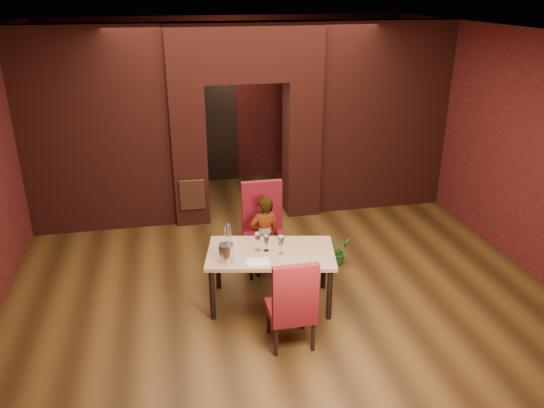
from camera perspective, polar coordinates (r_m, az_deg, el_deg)
The scene contains 24 objects.
floor at distance 7.53m, azimuth -0.17°, elevation -7.04°, with size 8.00×8.00×0.00m, color #4A3012.
ceiling at distance 6.58m, azimuth -0.20°, elevation 18.03°, with size 7.00×8.00×0.04m, color silver.
wall_back at distance 10.71m, azimuth -4.55°, elevation 11.03°, with size 7.00×0.04×3.20m, color maroon.
wall_front at distance 3.47m, azimuth 13.70°, elevation -15.68°, with size 7.00×0.04×3.20m, color maroon.
wall_right at distance 8.30m, azimuth 24.36°, elevation 5.72°, with size 0.04×8.00×3.20m, color maroon.
pillar_left at distance 8.81m, azimuth -8.91°, elevation 5.30°, with size 0.55×0.55×2.30m, color maroon.
pillar_right at distance 9.09m, azimuth 3.19°, elevation 6.07°, with size 0.55×0.55×2.30m, color maroon.
lintel at distance 8.58m, azimuth -2.98°, elevation 16.01°, with size 2.45×0.55×0.90m, color maroon.
wing_wall_left at distance 8.75m, azimuth -18.42°, elevation 7.36°, with size 2.27×0.35×3.20m, color maroon.
wing_wall_right at distance 9.43m, azimuth 11.68°, elevation 9.07°, with size 2.27×0.35×3.20m, color maroon.
vent_panel at distance 8.73m, azimuth -8.56°, elevation 0.97°, with size 0.40×0.03×0.50m, color #A3562F.
rear_door at distance 10.74m, azimuth -6.55°, elevation 7.96°, with size 0.90×0.08×2.10m, color black.
rear_door_frame at distance 10.70m, azimuth -6.53°, elevation 7.91°, with size 1.02×0.04×2.22m, color black.
dining_table at distance 6.63m, azimuth -0.12°, elevation -7.88°, with size 1.53×0.86×0.72m, color tan.
chair_far at distance 7.25m, azimuth -0.75°, elevation -2.76°, with size 0.56×0.56×1.24m, color maroon.
chair_near at distance 5.86m, azimuth 2.01°, elevation -10.30°, with size 0.49×0.49×1.08m, color maroon.
person_seated at distance 7.15m, azimuth -0.84°, elevation -3.54°, with size 0.42×0.27×1.15m, color white.
wine_glass_a at distance 6.43m, azimuth -1.53°, elevation -4.10°, with size 0.09×0.09×0.23m, color silver, non-canonical shape.
wine_glass_b at distance 6.42m, azimuth -0.62°, elevation -4.25°, with size 0.08×0.08×0.20m, color white, non-canonical shape.
wine_glass_c at distance 6.35m, azimuth 0.97°, elevation -4.44°, with size 0.09×0.09×0.23m, color white, non-canonical shape.
tasting_sheet at distance 6.21m, azimuth -1.53°, elevation -6.27°, with size 0.27×0.20×0.00m, color silver.
wine_bucket at distance 6.21m, azimuth -4.93°, elevation -5.26°, with size 0.18×0.18×0.22m, color #ACACB2.
water_bottle at distance 6.46m, azimuth -4.75°, elevation -3.49°, with size 0.08×0.08×0.34m, color white.
potted_plant at distance 7.68m, azimuth 7.08°, elevation -5.05°, with size 0.33×0.29×0.37m, color #215F1F.
Camera 1 is at (-1.31, -6.42, 3.70)m, focal length 35.00 mm.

